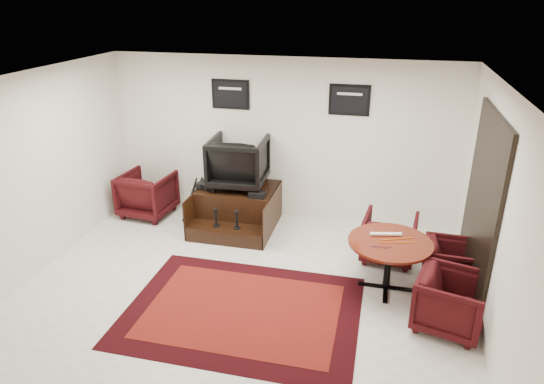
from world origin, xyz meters
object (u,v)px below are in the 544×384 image
at_px(shine_chair, 238,160).
at_px(table_chair_corner, 451,299).
at_px(table_chair_back, 389,235).
at_px(table_chair_window, 450,262).
at_px(shine_podium, 237,209).
at_px(meeting_table, 390,247).
at_px(armchair_side, 147,192).

bearing_deg(shine_chair, table_chair_corner, 143.49).
distance_m(table_chair_back, table_chair_window, 0.98).
height_order(shine_podium, shine_chair, shine_chair).
xyz_separation_m(shine_podium, shine_chair, (0.00, 0.14, 0.84)).
bearing_deg(shine_chair, table_chair_back, 162.01).
bearing_deg(shine_podium, shine_chair, 90.00).
height_order(table_chair_back, table_chair_window, table_chair_back).
bearing_deg(shine_chair, table_chair_window, 157.52).
bearing_deg(shine_podium, meeting_table, -28.51).
distance_m(shine_chair, table_chair_back, 2.75).
xyz_separation_m(shine_podium, meeting_table, (2.55, -1.38, 0.32)).
bearing_deg(armchair_side, table_chair_corner, 162.53).
height_order(armchair_side, table_chair_window, armchair_side).
bearing_deg(table_chair_corner, meeting_table, 62.74).
bearing_deg(armchair_side, shine_podium, -176.39).
xyz_separation_m(shine_chair, meeting_table, (2.55, -1.52, -0.52)).
distance_m(shine_podium, table_chair_corner, 3.88).
height_order(shine_podium, meeting_table, meeting_table).
xyz_separation_m(shine_podium, table_chair_corner, (3.29, -2.06, 0.08)).
height_order(armchair_side, table_chair_back, armchair_side).
height_order(meeting_table, table_chair_corner, table_chair_corner).
height_order(shine_chair, table_chair_back, shine_chair).
bearing_deg(table_chair_corner, shine_chair, 71.23).
xyz_separation_m(shine_chair, table_chair_back, (2.55, -0.69, -0.76)).
distance_m(shine_chair, armchair_side, 1.85).
relative_size(shine_podium, armchair_side, 1.56).
bearing_deg(shine_chair, armchair_side, 0.08).
bearing_deg(meeting_table, table_chair_window, 20.52).
height_order(shine_podium, table_chair_corner, table_chair_corner).
bearing_deg(table_chair_back, shine_chair, -8.84).
distance_m(shine_podium, table_chair_back, 2.61).
distance_m(meeting_table, table_chair_window, 0.94).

